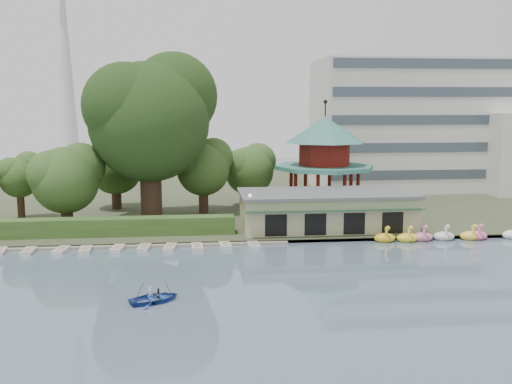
{
  "coord_description": "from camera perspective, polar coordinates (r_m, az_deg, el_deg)",
  "views": [
    {
      "loc": [
        -3.77,
        -37.13,
        13.38
      ],
      "look_at": [
        2.0,
        18.0,
        5.0
      ],
      "focal_mm": 40.0,
      "sensor_mm": 36.0,
      "label": 1
    }
  ],
  "objects": [
    {
      "name": "pavilion",
      "position": [
        71.15,
        6.87,
        3.78
      ],
      "size": [
        12.4,
        12.4,
        13.5
      ],
      "color": "#B4B185",
      "rests_on": "shore"
    },
    {
      "name": "ground_plane",
      "position": [
        39.65,
        -0.17,
        -11.13
      ],
      "size": [
        220.0,
        220.0,
        0.0
      ],
      "primitive_type": "plane",
      "color": "slate",
      "rests_on": "ground"
    },
    {
      "name": "moored_rowboats",
      "position": [
        55.29,
        -15.22,
        -5.52
      ],
      "size": [
        29.6,
        2.73,
        0.36
      ],
      "color": "silver",
      "rests_on": "ground"
    },
    {
      "name": "swan_boats",
      "position": [
        61.56,
        20.34,
        -4.12
      ],
      "size": [
        20.12,
        2.07,
        1.92
      ],
      "color": "yellow",
      "rests_on": "ground"
    },
    {
      "name": "rowboat_with_passengers",
      "position": [
        40.49,
        -10.1,
        -10.07
      ],
      "size": [
        5.97,
        5.26,
        2.01
      ],
      "color": "#2847A2",
      "rests_on": "ground"
    },
    {
      "name": "big_tree",
      "position": [
        65.55,
        -10.49,
        7.74
      ],
      "size": [
        14.84,
        13.83,
        19.16
      ],
      "color": "#3A281C",
      "rests_on": "shore"
    },
    {
      "name": "shore",
      "position": [
        90.18,
        -3.51,
        0.18
      ],
      "size": [
        220.0,
        70.0,
        0.4
      ],
      "primitive_type": "cube",
      "color": "#424930",
      "rests_on": "ground"
    },
    {
      "name": "dock",
      "position": [
        56.53,
        -14.23,
        -5.24
      ],
      "size": [
        34.0,
        1.6,
        0.24
      ],
      "primitive_type": "cube",
      "color": "gray",
      "rests_on": "ground"
    },
    {
      "name": "small_trees",
      "position": [
        69.45,
        -13.5,
        2.07
      ],
      "size": [
        39.72,
        17.19,
        9.18
      ],
      "color": "#3A281C",
      "rests_on": "shore"
    },
    {
      "name": "office_building",
      "position": [
        93.59,
        17.04,
        5.99
      ],
      "size": [
        38.0,
        18.0,
        20.0
      ],
      "color": "silver",
      "rests_on": "shore"
    },
    {
      "name": "embankment",
      "position": [
        56.14,
        -1.96,
        -5.04
      ],
      "size": [
        220.0,
        0.6,
        0.3
      ],
      "primitive_type": "cube",
      "color": "gray",
      "rests_on": "ground"
    },
    {
      "name": "lamp_post",
      "position": [
        57.26,
        -0.6,
        -1.5
      ],
      "size": [
        0.36,
        0.36,
        4.28
      ],
      "color": "black",
      "rests_on": "shore"
    },
    {
      "name": "broadcast_tower",
      "position": [
        182.38,
        -18.66,
        14.64
      ],
      "size": [
        8.0,
        8.0,
        96.0
      ],
      "color": "silver",
      "rests_on": "ground"
    },
    {
      "name": "boathouse",
      "position": [
        61.68,
        7.03,
        -1.75
      ],
      "size": [
        18.6,
        9.39,
        3.9
      ],
      "color": "#B4B185",
      "rests_on": "shore"
    },
    {
      "name": "hedge",
      "position": [
        59.94,
        -16.67,
        -3.4
      ],
      "size": [
        30.0,
        2.0,
        1.8
      ],
      "primitive_type": "cube",
      "color": "#3A5B25",
      "rests_on": "shore"
    }
  ]
}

